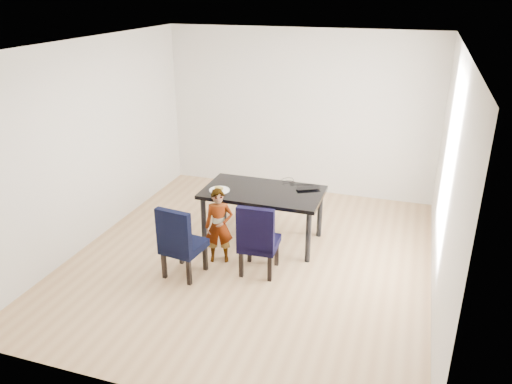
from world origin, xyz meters
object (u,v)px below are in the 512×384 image
(chair_right, at_px, (259,237))
(plate, at_px, (219,190))
(chair_left, at_px, (184,240))
(dining_table, at_px, (263,216))
(child, at_px, (219,226))
(laptop, at_px, (307,187))

(chair_right, bearing_deg, plate, 138.53)
(chair_left, height_order, plate, chair_left)
(dining_table, bearing_deg, child, -117.77)
(dining_table, xyz_separation_m, plate, (-0.56, -0.18, 0.38))
(chair_right, bearing_deg, chair_left, -160.83)
(dining_table, relative_size, chair_left, 1.72)
(child, height_order, laptop, child)
(child, relative_size, laptop, 3.09)
(chair_right, height_order, plate, chair_right)
(dining_table, distance_m, chair_left, 1.30)
(child, xyz_separation_m, plate, (-0.19, 0.51, 0.26))
(chair_left, relative_size, laptop, 2.92)
(chair_left, height_order, laptop, chair_left)
(dining_table, xyz_separation_m, chair_left, (-0.65, -1.13, 0.09))
(chair_right, height_order, laptop, chair_right)
(dining_table, bearing_deg, chair_right, -75.62)
(dining_table, height_order, chair_right, chair_right)
(chair_right, relative_size, laptop, 2.94)
(plate, distance_m, laptop, 1.19)
(chair_right, distance_m, plate, 1.01)
(plate, xyz_separation_m, laptop, (1.10, 0.46, 0.00))
(chair_left, bearing_deg, chair_right, 29.72)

